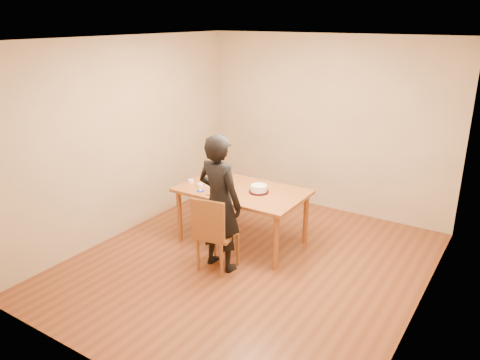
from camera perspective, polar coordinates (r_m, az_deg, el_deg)
The scene contains 16 objects.
room_shell at distance 5.70m, azimuth 2.96°, elevation 3.22°, with size 4.00×4.50×2.70m.
dining_table at distance 6.23m, azimuth 0.25°, elevation -1.35°, with size 1.68×1.00×0.04m, color brown.
dining_chair at distance 5.67m, azimuth -2.72°, elevation -6.62°, with size 0.41×0.41×0.04m, color brown.
cake_plate at distance 6.12m, azimuth 2.30°, elevation -1.43°, with size 0.26×0.26×0.02m, color red.
cake at distance 6.11m, azimuth 2.31°, elevation -1.04°, with size 0.22×0.22×0.07m, color white.
frosting_dome at distance 6.09m, azimuth 2.32°, elevation -0.61°, with size 0.21×0.21×0.03m, color white.
frosting_tub at distance 6.02m, azimuth -2.34°, elevation -1.54°, with size 0.08×0.08×0.07m, color white.
frosting_lid at distance 6.18m, azimuth -4.84°, elevation -1.33°, with size 0.10×0.10×0.01m, color #18279F.
frosting_dollop at distance 6.18m, azimuth -4.85°, elevation -1.22°, with size 0.04×0.04×0.02m, color white.
ramekin_green at distance 6.35m, azimuth -4.87°, elevation -0.60°, with size 0.08×0.08×0.04m, color white.
ramekin_yellow at distance 6.39m, azimuth -4.06°, elevation -0.46°, with size 0.08×0.08×0.04m, color white.
ramekin_multi at distance 6.51m, azimuth -6.01°, elevation -0.13°, with size 0.08×0.08×0.04m, color white.
candy_box_pink at distance 6.86m, azimuth -3.82°, elevation 0.88°, with size 0.13×0.07×0.02m, color #E535B2.
candy_box_green at distance 6.86m, azimuth -3.84°, elevation 1.06°, with size 0.13×0.06×0.02m, color green.
spatula at distance 6.02m, azimuth -3.41°, elevation -1.87°, with size 0.15×0.01×0.01m, color black.
person at distance 5.55m, azimuth -2.52°, elevation -2.80°, with size 0.61×0.40×1.69m, color black.
Camera 1 is at (2.72, -4.41, 2.94)m, focal length 35.00 mm.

